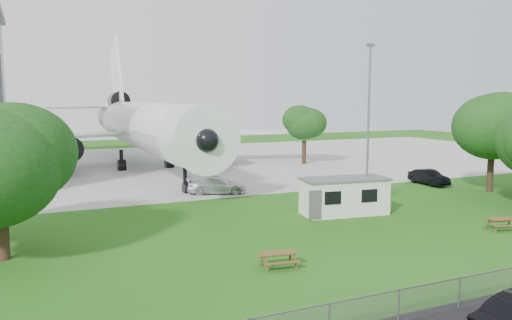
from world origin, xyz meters
name	(u,v)px	position (x,y,z in m)	size (l,w,h in m)	color
ground	(313,247)	(0.00, 0.00, 0.00)	(160.00, 160.00, 0.00)	#306F1C
concrete_apron	(157,165)	(0.00, 38.00, 0.01)	(120.00, 46.00, 0.03)	#B7B7B2
airliner	(143,124)	(-2.00, 35.86, 5.27)	(46.36, 47.73, 17.69)	white
site_cabin	(344,196)	(6.18, 6.07, 1.31)	(6.90, 3.49, 2.62)	silver
picnic_west	(278,267)	(-3.27, -2.21, 0.00)	(1.80, 1.50, 0.76)	brown
picnic_east	(502,230)	(12.74, -1.74, 0.00)	(1.80, 1.50, 0.76)	brown
fence	(439,313)	(0.00, -9.50, 0.00)	(58.00, 0.04, 1.30)	gray
lamp_mast	(368,130)	(8.20, 6.20, 6.00)	(0.16, 0.16, 12.00)	slate
tree_east_back	(493,131)	(23.03, 8.12, 5.38)	(7.42, 7.42, 9.09)	#382619
tree_far_apron	(304,124)	(17.24, 31.32, 5.04)	(5.28, 5.28, 7.71)	#382619
car_ne_hatch	(368,184)	(13.11, 12.56, 0.68)	(1.60, 3.98, 1.36)	black
car_ne_sedan	(429,177)	(20.57, 13.01, 0.72)	(1.52, 4.37, 1.44)	black
car_apron_van	(217,185)	(0.42, 17.12, 0.75)	(2.10, 5.16, 1.50)	silver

